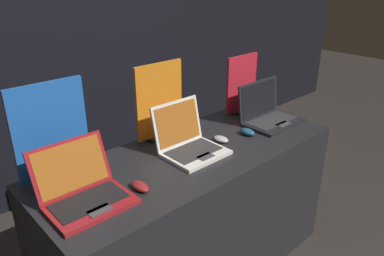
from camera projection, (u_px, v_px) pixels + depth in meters
The scene contains 11 objects.
wall_back at pixel (62, 24), 2.88m from camera, with size 8.00×0.05×2.80m.
display_counter at pixel (192, 215), 2.27m from camera, with size 1.78×0.69×0.85m.
laptop_front at pixel (83, 190), 1.64m from camera, with size 0.35×0.33×0.25m.
mouse_front at pixel (140, 186), 1.74m from camera, with size 0.06×0.11×0.03m.
promo_stand_front at pixel (51, 135), 1.75m from camera, with size 0.35×0.07×0.49m.
laptop_middle at pixel (188, 141), 2.08m from camera, with size 0.33×0.32×0.27m.
mouse_middle at pixel (221, 139), 2.22m from camera, with size 0.06×0.10×0.03m.
promo_stand_middle at pixel (159, 104), 2.19m from camera, with size 0.33×0.07×0.46m.
laptop_back at pixel (268, 113), 2.49m from camera, with size 0.39×0.28×0.26m.
mouse_back at pixel (247, 132), 2.31m from camera, with size 0.06×0.11×0.04m.
promo_stand_back at pixel (241, 86), 2.59m from camera, with size 0.29×0.07×0.41m.
Camera 1 is at (-1.27, -1.03, 1.81)m, focal length 35.00 mm.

